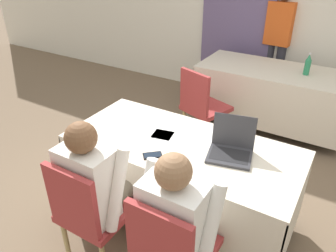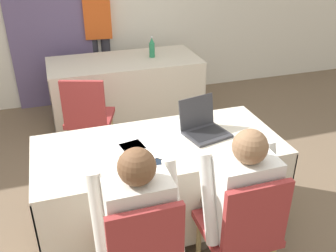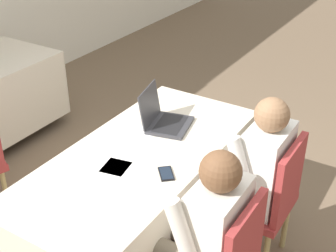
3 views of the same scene
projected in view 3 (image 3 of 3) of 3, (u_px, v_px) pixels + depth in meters
name	position (u px, v px, depth m)	size (l,w,h in m)	color
ground_plane	(142.00, 245.00, 3.18)	(24.00, 24.00, 0.00)	brown
conference_table_near	(140.00, 177.00, 2.90)	(1.77, 0.81, 0.74)	beige
laptop	(164.00, 119.00, 3.08)	(0.36, 0.35, 0.26)	#333338
cell_phone	(166.00, 174.00, 2.62)	(0.15, 0.15, 0.01)	black
paper_beside_laptop	(102.00, 167.00, 2.69)	(0.26, 0.33, 0.00)	white
paper_centre_table	(130.00, 131.00, 3.04)	(0.27, 0.33, 0.00)	white
paper_left_edge	(130.00, 167.00, 2.68)	(0.26, 0.33, 0.00)	white
chair_near_right	(266.00, 197.00, 2.85)	(0.44, 0.44, 0.89)	tan
person_checkered_shirt	(202.00, 233.00, 2.34)	(0.50, 0.52, 1.15)	#665B4C
person_white_shirt	(253.00, 171.00, 2.81)	(0.50, 0.52, 1.15)	#665B4C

